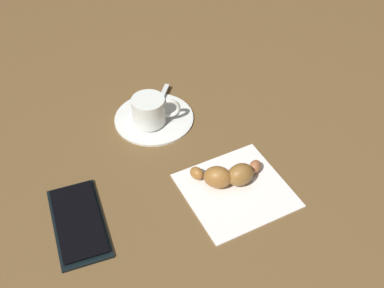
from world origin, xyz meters
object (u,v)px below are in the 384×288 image
Objects in this scene: sugar_packet at (145,108)px; croissant at (229,175)px; teaspoon at (154,114)px; cell_phone at (78,222)px; napkin at (236,190)px; espresso_cup at (150,110)px; saucer at (154,118)px.

croissant is at bearing 78.84° from sugar_packet.
teaspoon is 0.26m from cell_phone.
sugar_packet is at bearing -178.32° from teaspoon.
napkin is at bearing -2.78° from croissant.
cell_phone is at bearing 21.63° from sugar_packet.
sugar_packet is at bearing 157.33° from espresso_cup.
croissant is (0.20, -0.00, -0.01)m from espresso_cup.
napkin is (0.25, -0.02, -0.01)m from sugar_packet.
napkin is at bearing -4.19° from teaspoon.
teaspoon is (-0.01, 0.01, -0.02)m from espresso_cup.
napkin is at bearing -0.62° from espresso_cup.
teaspoon is (-0.00, 0.00, 0.01)m from saucer.
espresso_cup is at bearing 114.01° from cell_phone.
cell_phone is (-0.10, -0.22, -0.02)m from croissant.
croissant is at bearing -4.32° from teaspoon.
cell_phone is (0.10, -0.22, -0.03)m from espresso_cup.
saucer is 2.10× the size of sugar_packet.
saucer is at bearing -28.12° from teaspoon.
croissant is at bearing 65.90° from cell_phone.
teaspoon is at bearing 151.88° from saucer.
espresso_cup is 0.20m from croissant.
saucer is 0.03m from sugar_packet.
croissant reaches higher than saucer.
espresso_cup is 0.72× the size of croissant.
saucer is 0.92× the size of napkin.
teaspoon is at bearing 114.42° from cell_phone.
teaspoon reaches higher than napkin.
espresso_cup is 1.13× the size of sugar_packet.
espresso_cup is 0.04m from sugar_packet.
sugar_packet is 0.41× the size of cell_phone.
sugar_packet reaches higher than saucer.
cell_phone reaches higher than napkin.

